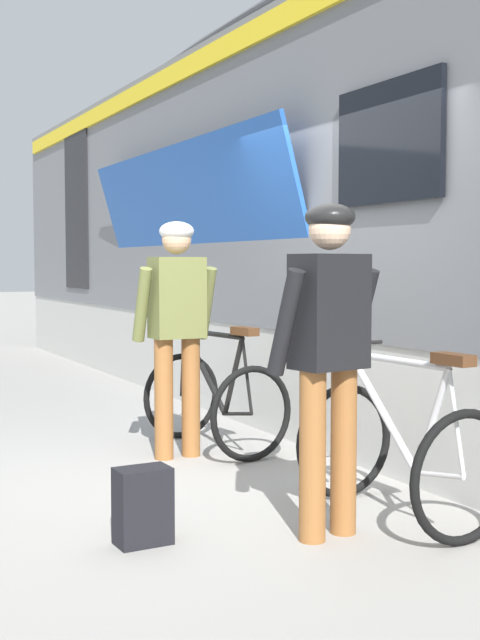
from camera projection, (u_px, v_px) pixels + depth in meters
ground_plane at (186, 483)px, 5.58m from camera, size 80.00×80.00×0.00m
train_car at (450, 204)px, 7.27m from camera, size 3.27×17.95×3.88m
cyclist_near_in_olive at (177, 317)px, 6.26m from camera, size 0.61×0.31×1.76m
cyclist_far_in_dark at (329, 339)px, 4.41m from camera, size 0.64×0.37×1.76m
bicycle_near_black at (215, 398)px, 6.57m from camera, size 0.84×1.15×0.99m
bicycle_far_silver at (400, 450)px, 4.75m from camera, size 0.76×1.10×0.99m
backpack_on_platform at (143, 506)px, 4.35m from camera, size 0.29×0.19×0.40m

